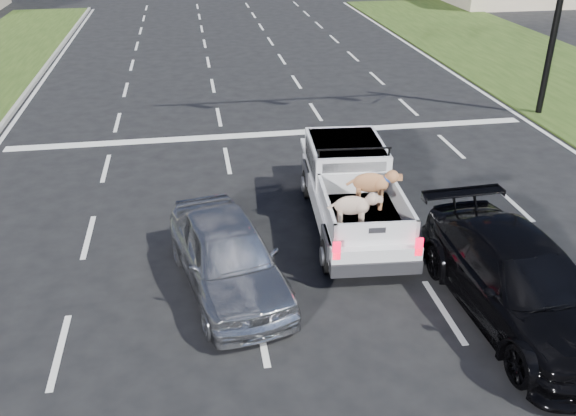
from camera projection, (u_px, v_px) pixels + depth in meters
name	position (u px, v px, depth m)	size (l,w,h in m)	color
ground	(354.00, 321.00, 11.28)	(160.00, 160.00, 0.00)	black
road_markings	(294.00, 176.00, 17.03)	(17.75, 60.00, 0.01)	silver
pickup_truck	(352.00, 189.00, 14.22)	(2.24, 5.23, 1.92)	black
silver_sedan	(228.00, 255.00, 11.92)	(1.74, 4.32, 1.47)	#A5A7AC
black_coupe	(520.00, 281.00, 11.08)	(2.12, 5.23, 1.52)	black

